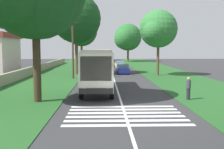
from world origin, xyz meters
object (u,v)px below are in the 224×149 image
trailing_car_1 (120,65)px  utility_pole (73,47)px  coach_bus (98,67)px  pedestrian (188,88)px  roadside_tree_left_0 (75,20)px  roadside_tree_right_0 (127,38)px  trailing_car_0 (123,69)px  trailing_car_2 (117,63)px  roadside_tree_right_1 (157,30)px  trailing_car_3 (100,61)px  roadside_tree_left_2 (81,31)px

trailing_car_1 → utility_pole: (-16.82, 6.85, 3.30)m
coach_bus → utility_pole: utility_pole is taller
utility_pole → pedestrian: utility_pole is taller
utility_pole → pedestrian: 18.07m
roadside_tree_left_0 → pedestrian: bearing=-153.1°
roadside_tree_right_0 → pedestrian: size_ratio=6.27×
trailing_car_0 → trailing_car_1: (9.78, -0.11, 0.00)m
trailing_car_1 → pedestrian: 31.60m
roadside_tree_left_0 → utility_pole: roadside_tree_left_0 is taller
trailing_car_0 → roadside_tree_left_0: bearing=97.7°
trailing_car_2 → roadside_tree_right_1: size_ratio=0.47×
utility_pole → pedestrian: bearing=-145.1°
trailing_car_1 → roadside_tree_right_0: roadside_tree_right_0 is taller
trailing_car_0 → trailing_car_2: 17.49m
trailing_car_0 → trailing_car_2: size_ratio=1.00×
coach_bus → trailing_car_0: 17.50m
coach_bus → trailing_car_3: (41.36, 0.27, -1.48)m
trailing_car_2 → roadside_tree_left_0: roadside_tree_left_0 is taller
trailing_car_1 → roadside_tree_left_0: bearing=146.3°
trailing_car_1 → trailing_car_3: 14.97m
roadside_tree_left_0 → utility_pole: (-6.08, -0.32, -3.99)m
trailing_car_0 → utility_pole: utility_pole is taller
roadside_tree_left_2 → utility_pole: (-23.26, -0.92, -3.28)m
roadside_tree_right_1 → trailing_car_3: bearing=16.8°
trailing_car_0 → trailing_car_1: same height
roadside_tree_right_1 → pedestrian: 19.33m
roadside_tree_right_0 → utility_pole: roadside_tree_right_0 is taller
coach_bus → roadside_tree_left_0: size_ratio=0.96×
trailing_car_0 → trailing_car_3: 24.54m
roadside_tree_left_2 → roadside_tree_right_0: size_ratio=1.01×
roadside_tree_right_0 → pedestrian: 58.85m
trailing_car_2 → trailing_car_1: bearing=-178.9°
trailing_car_1 → roadside_tree_right_1: (-12.93, -4.47, 5.72)m
trailing_car_2 → roadside_tree_left_2: size_ratio=0.40×
trailing_car_3 → pedestrian: (-45.90, -7.14, 0.24)m
roadside_tree_left_2 → roadside_tree_right_1: size_ratio=1.18×
coach_bus → trailing_car_1: size_ratio=2.60×
roadside_tree_left_0 → trailing_car_1: bearing=-33.7°
trailing_car_2 → trailing_car_3: size_ratio=1.00×
roadside_tree_left_0 → roadside_tree_right_0: roadside_tree_left_0 is taller
trailing_car_3 → utility_pole: bearing=174.5°
utility_pole → roadside_tree_right_1: bearing=-71.0°
trailing_car_0 → utility_pole: 10.28m
roadside_tree_left_0 → roadside_tree_right_1: (-2.19, -11.64, -1.56)m
trailing_car_0 → roadside_tree_right_0: (36.93, -3.67, 5.91)m
trailing_car_0 → roadside_tree_right_0: roadside_tree_right_0 is taller
coach_bus → roadside_tree_left_2: (33.33, 4.23, 5.10)m
trailing_car_1 → trailing_car_0: bearing=179.3°
roadside_tree_right_1 → utility_pole: size_ratio=1.20×
trailing_car_2 → roadside_tree_right_1: (-20.63, -4.62, 5.72)m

